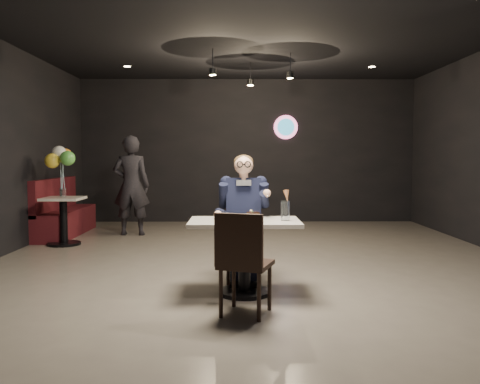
{
  "coord_description": "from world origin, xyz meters",
  "views": [
    {
      "loc": [
        -0.27,
        -6.24,
        1.38
      ],
      "look_at": [
        -0.21,
        -0.62,
        0.99
      ],
      "focal_mm": 38.0,
      "sensor_mm": 36.0,
      "label": 1
    }
  ],
  "objects_px": {
    "side_table": "(64,222)",
    "balloon_vase": "(63,193)",
    "passerby": "(131,186)",
    "chair_far": "(244,240)",
    "chair_near": "(246,262)",
    "sundae_glass": "(285,211)",
    "main_table": "(244,257)",
    "booth_bench": "(66,207)",
    "seated_man": "(244,217)"
  },
  "relations": [
    {
      "from": "side_table",
      "to": "balloon_vase",
      "type": "bearing_deg",
      "value": 0.0
    },
    {
      "from": "balloon_vase",
      "to": "passerby",
      "type": "height_order",
      "value": "passerby"
    },
    {
      "from": "side_table",
      "to": "chair_far",
      "type": "bearing_deg",
      "value": -40.01
    },
    {
      "from": "side_table",
      "to": "balloon_vase",
      "type": "height_order",
      "value": "balloon_vase"
    },
    {
      "from": "chair_far",
      "to": "chair_near",
      "type": "distance_m",
      "value": 1.19
    },
    {
      "from": "passerby",
      "to": "sundae_glass",
      "type": "bearing_deg",
      "value": 120.46
    },
    {
      "from": "chair_near",
      "to": "chair_far",
      "type": "bearing_deg",
      "value": 108.88
    },
    {
      "from": "main_table",
      "to": "chair_far",
      "type": "distance_m",
      "value": 0.56
    },
    {
      "from": "booth_bench",
      "to": "main_table",
      "type": "bearing_deg",
      "value": -51.59
    },
    {
      "from": "balloon_vase",
      "to": "booth_bench",
      "type": "bearing_deg",
      "value": 106.7
    },
    {
      "from": "sundae_glass",
      "to": "balloon_vase",
      "type": "xyz_separation_m",
      "value": [
        -3.18,
        2.91,
        -0.02
      ]
    },
    {
      "from": "chair_far",
      "to": "balloon_vase",
      "type": "bearing_deg",
      "value": 139.99
    },
    {
      "from": "booth_bench",
      "to": "balloon_vase",
      "type": "xyz_separation_m",
      "value": [
        0.3,
        -1.0,
        0.32
      ]
    },
    {
      "from": "chair_near",
      "to": "booth_bench",
      "type": "relative_size",
      "value": 0.46
    },
    {
      "from": "main_table",
      "to": "chair_near",
      "type": "xyz_separation_m",
      "value": [
        0.0,
        -0.64,
        0.09
      ]
    },
    {
      "from": "balloon_vase",
      "to": "seated_man",
      "type": "bearing_deg",
      "value": -40.01
    },
    {
      "from": "booth_bench",
      "to": "passerby",
      "type": "relative_size",
      "value": 1.14
    },
    {
      "from": "chair_far",
      "to": "chair_near",
      "type": "bearing_deg",
      "value": -90.0
    },
    {
      "from": "sundae_glass",
      "to": "main_table",
      "type": "bearing_deg",
      "value": 176.43
    },
    {
      "from": "main_table",
      "to": "booth_bench",
      "type": "relative_size",
      "value": 0.55
    },
    {
      "from": "sundae_glass",
      "to": "passerby",
      "type": "height_order",
      "value": "passerby"
    },
    {
      "from": "chair_near",
      "to": "balloon_vase",
      "type": "relative_size",
      "value": 6.32
    },
    {
      "from": "chair_far",
      "to": "passerby",
      "type": "xyz_separation_m",
      "value": [
        -1.92,
        3.35,
        0.42
      ]
    },
    {
      "from": "balloon_vase",
      "to": "passerby",
      "type": "relative_size",
      "value": 0.08
    },
    {
      "from": "booth_bench",
      "to": "side_table",
      "type": "xyz_separation_m",
      "value": [
        0.3,
        -1.0,
        -0.14
      ]
    },
    {
      "from": "side_table",
      "to": "passerby",
      "type": "relative_size",
      "value": 0.42
    },
    {
      "from": "chair_near",
      "to": "sundae_glass",
      "type": "distance_m",
      "value": 0.83
    },
    {
      "from": "chair_near",
      "to": "sundae_glass",
      "type": "height_order",
      "value": "sundae_glass"
    },
    {
      "from": "side_table",
      "to": "passerby",
      "type": "height_order",
      "value": "passerby"
    },
    {
      "from": "main_table",
      "to": "booth_bench",
      "type": "xyz_separation_m",
      "value": [
        -3.08,
        3.88,
        0.13
      ]
    },
    {
      "from": "sundae_glass",
      "to": "side_table",
      "type": "distance_m",
      "value": 4.34
    },
    {
      "from": "side_table",
      "to": "balloon_vase",
      "type": "relative_size",
      "value": 5.01
    },
    {
      "from": "chair_far",
      "to": "balloon_vase",
      "type": "xyz_separation_m",
      "value": [
        -2.78,
        2.33,
        0.36
      ]
    },
    {
      "from": "seated_man",
      "to": "side_table",
      "type": "xyz_separation_m",
      "value": [
        -2.78,
        2.33,
        -0.36
      ]
    },
    {
      "from": "main_table",
      "to": "passerby",
      "type": "height_order",
      "value": "passerby"
    },
    {
      "from": "passerby",
      "to": "chair_far",
      "type": "bearing_deg",
      "value": 119.65
    },
    {
      "from": "chair_near",
      "to": "seated_man",
      "type": "distance_m",
      "value": 1.22
    },
    {
      "from": "chair_far",
      "to": "seated_man",
      "type": "xyz_separation_m",
      "value": [
        0.0,
        0.0,
        0.26
      ]
    },
    {
      "from": "seated_man",
      "to": "sundae_glass",
      "type": "relative_size",
      "value": 7.38
    },
    {
      "from": "sundae_glass",
      "to": "passerby",
      "type": "bearing_deg",
      "value": 120.65
    },
    {
      "from": "booth_bench",
      "to": "balloon_vase",
      "type": "relative_size",
      "value": 13.75
    },
    {
      "from": "sundae_glass",
      "to": "side_table",
      "type": "xyz_separation_m",
      "value": [
        -3.18,
        2.91,
        -0.48
      ]
    },
    {
      "from": "sundae_glass",
      "to": "booth_bench",
      "type": "height_order",
      "value": "booth_bench"
    },
    {
      "from": "main_table",
      "to": "balloon_vase",
      "type": "xyz_separation_m",
      "value": [
        -2.78,
        2.88,
        0.45
      ]
    },
    {
      "from": "main_table",
      "to": "balloon_vase",
      "type": "height_order",
      "value": "balloon_vase"
    },
    {
      "from": "seated_man",
      "to": "sundae_glass",
      "type": "distance_m",
      "value": 0.71
    },
    {
      "from": "main_table",
      "to": "passerby",
      "type": "xyz_separation_m",
      "value": [
        -1.92,
        3.9,
        0.5
      ]
    },
    {
      "from": "booth_bench",
      "to": "side_table",
      "type": "height_order",
      "value": "booth_bench"
    },
    {
      "from": "sundae_glass",
      "to": "balloon_vase",
      "type": "distance_m",
      "value": 4.31
    },
    {
      "from": "chair_near",
      "to": "passerby",
      "type": "xyz_separation_m",
      "value": [
        -1.92,
        4.54,
        0.42
      ]
    }
  ]
}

